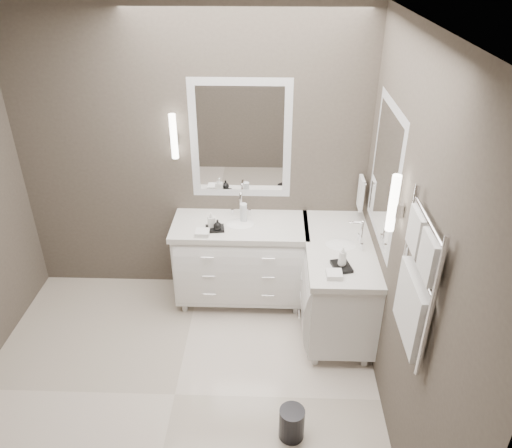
{
  "coord_description": "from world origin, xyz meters",
  "views": [
    {
      "loc": [
        0.73,
        -2.69,
        3.11
      ],
      "look_at": [
        0.61,
        0.7,
        1.15
      ],
      "focal_mm": 35.0,
      "sensor_mm": 36.0,
      "label": 1
    }
  ],
  "objects_px": {
    "waste_bin": "(292,423)",
    "vanity_right": "(337,279)",
    "towel_ladder": "(415,287)",
    "vanity_back": "(241,257)"
  },
  "relations": [
    {
      "from": "waste_bin",
      "to": "vanity_right",
      "type": "bearing_deg",
      "value": 71.04
    },
    {
      "from": "towel_ladder",
      "to": "waste_bin",
      "type": "height_order",
      "value": "towel_ladder"
    },
    {
      "from": "waste_bin",
      "to": "vanity_back",
      "type": "bearing_deg",
      "value": 106.07
    },
    {
      "from": "vanity_right",
      "to": "towel_ladder",
      "type": "bearing_deg",
      "value": -80.16
    },
    {
      "from": "vanity_back",
      "to": "towel_ladder",
      "type": "bearing_deg",
      "value": -55.9
    },
    {
      "from": "vanity_back",
      "to": "towel_ladder",
      "type": "relative_size",
      "value": 1.38
    },
    {
      "from": "vanity_right",
      "to": "towel_ladder",
      "type": "relative_size",
      "value": 1.38
    },
    {
      "from": "vanity_right",
      "to": "towel_ladder",
      "type": "distance_m",
      "value": 1.6
    },
    {
      "from": "towel_ladder",
      "to": "waste_bin",
      "type": "xyz_separation_m",
      "value": [
        -0.65,
        0.06,
        -1.27
      ]
    },
    {
      "from": "vanity_right",
      "to": "towel_ladder",
      "type": "xyz_separation_m",
      "value": [
        0.23,
        -1.3,
        0.91
      ]
    }
  ]
}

